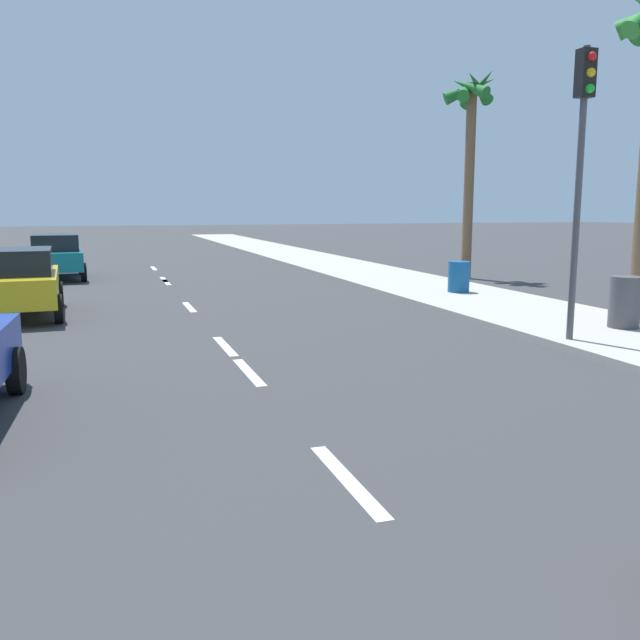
{
  "coord_description": "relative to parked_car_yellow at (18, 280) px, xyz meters",
  "views": [
    {
      "loc": [
        -2.08,
        1.74,
        2.5
      ],
      "look_at": [
        0.51,
        9.76,
        1.1
      ],
      "focal_mm": 38.22,
      "sensor_mm": 36.0,
      "label": 1
    }
  ],
  "objects": [
    {
      "name": "trash_bin_near",
      "position": [
        11.65,
        -6.13,
        -0.19
      ],
      "size": [
        0.6,
        0.6,
        1.02
      ],
      "primitive_type": "cylinder",
      "color": "#47474C",
      "rests_on": "sidewalk_strip"
    },
    {
      "name": "lane_stripe_2",
      "position": [
        3.9,
        -11.32,
        -0.83
      ],
      "size": [
        0.16,
        1.8,
        0.01
      ],
      "primitive_type": "cube",
      "color": "white",
      "rests_on": "ground"
    },
    {
      "name": "sidewalk_strip",
      "position": [
        11.25,
        3.32,
        -0.77
      ],
      "size": [
        3.6,
        80.0,
        0.14
      ],
      "primitive_type": "cube",
      "color": "#B2ADA3",
      "rests_on": "ground"
    },
    {
      "name": "lane_stripe_8",
      "position": [
        3.9,
        11.92,
        -0.83
      ],
      "size": [
        0.16,
        1.8,
        0.01
      ],
      "primitive_type": "cube",
      "color": "white",
      "rests_on": "ground"
    },
    {
      "name": "lane_stripe_4",
      "position": [
        3.9,
        -4.86,
        -0.83
      ],
      "size": [
        0.16,
        1.8,
        0.01
      ],
      "primitive_type": "cube",
      "color": "white",
      "rests_on": "ground"
    },
    {
      "name": "lane_stripe_5",
      "position": [
        3.9,
        0.3,
        -0.83
      ],
      "size": [
        0.16,
        1.8,
        0.01
      ],
      "primitive_type": "cube",
      "color": "white",
      "rests_on": "ground"
    },
    {
      "name": "lane_stripe_6",
      "position": [
        3.9,
        7.29,
        -0.83
      ],
      "size": [
        0.16,
        1.8,
        0.01
      ],
      "primitive_type": "cube",
      "color": "white",
      "rests_on": "ground"
    },
    {
      "name": "parked_car_teal",
      "position": [
        0.34,
        8.73,
        0.0
      ],
      "size": [
        2.07,
        4.15,
        1.57
      ],
      "rotation": [
        0.0,
        0.0,
        0.05
      ],
      "color": "#14727A",
      "rests_on": "ground"
    },
    {
      "name": "ground_plane",
      "position": [
        3.9,
        1.32,
        -0.84
      ],
      "size": [
        160.0,
        160.0,
        0.0
      ],
      "primitive_type": "plane",
      "color": "#38383A"
    },
    {
      "name": "traffic_signal",
      "position": [
        9.85,
        -6.82,
        2.77
      ],
      "size": [
        0.28,
        0.33,
        5.2
      ],
      "color": "#4C4C51",
      "rests_on": "ground"
    },
    {
      "name": "palm_tree_far",
      "position": [
        14.2,
        4.47,
        4.61
      ],
      "size": [
        1.9,
        1.83,
        7.18
      ],
      "color": "brown",
      "rests_on": "ground"
    },
    {
      "name": "lane_stripe_3",
      "position": [
        3.9,
        -6.93,
        -0.83
      ],
      "size": [
        0.16,
        1.8,
        0.01
      ],
      "primitive_type": "cube",
      "color": "white",
      "rests_on": "ground"
    },
    {
      "name": "parked_car_yellow",
      "position": [
        0.0,
        0.0,
        0.0
      ],
      "size": [
        2.01,
        4.08,
        1.57
      ],
      "rotation": [
        0.0,
        0.0,
        0.04
      ],
      "color": "gold",
      "rests_on": "ground"
    },
    {
      "name": "lane_stripe_7",
      "position": [
        3.9,
        6.39,
        -0.83
      ],
      "size": [
        0.16,
        1.8,
        0.01
      ],
      "primitive_type": "cube",
      "color": "white",
      "rests_on": "ground"
    },
    {
      "name": "trash_bin_far",
      "position": [
        11.39,
        -0.01,
        -0.27
      ],
      "size": [
        0.6,
        0.6,
        0.86
      ],
      "primitive_type": "cylinder",
      "color": "#14518C",
      "rests_on": "sidewalk_strip"
    }
  ]
}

